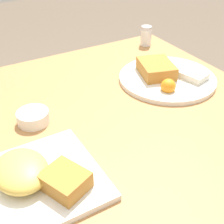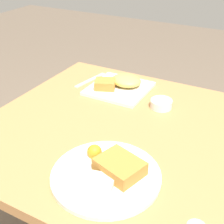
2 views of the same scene
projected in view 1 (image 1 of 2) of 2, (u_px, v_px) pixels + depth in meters
name	position (u px, v px, depth m)	size (l,w,h in m)	color
dining_table	(117.00, 141.00, 0.87)	(0.91, 0.88, 0.71)	#B27A47
plate_square_near	(36.00, 177.00, 0.62)	(0.24, 0.24, 0.06)	white
plate_oval_far	(166.00, 76.00, 0.98)	(0.30, 0.30, 0.05)	white
sauce_ramekin	(33.00, 117.00, 0.79)	(0.08, 0.08, 0.03)	white
salt_shaker	(146.00, 37.00, 1.21)	(0.04, 0.04, 0.08)	white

